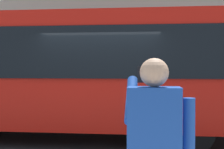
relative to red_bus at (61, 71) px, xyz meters
The scene contains 2 objects.
ground_plane 2.11m from the red_bus, 155.24° to the left, with size 60.00×60.00×0.00m, color #2B2B2D.
red_bus is the anchor object (origin of this frame).
Camera 1 is at (-0.97, 7.13, 1.78)m, focal length 50.52 mm.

